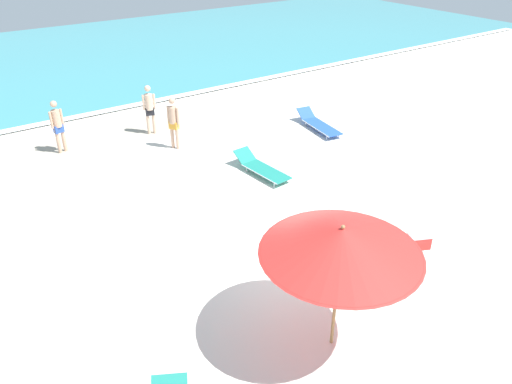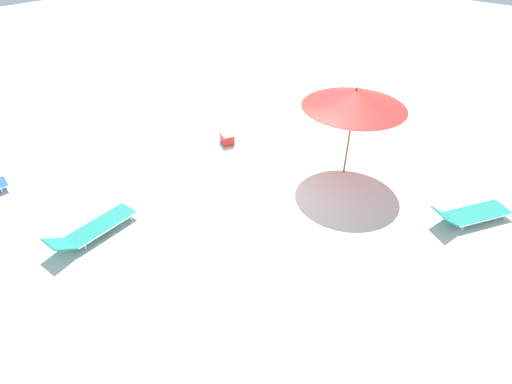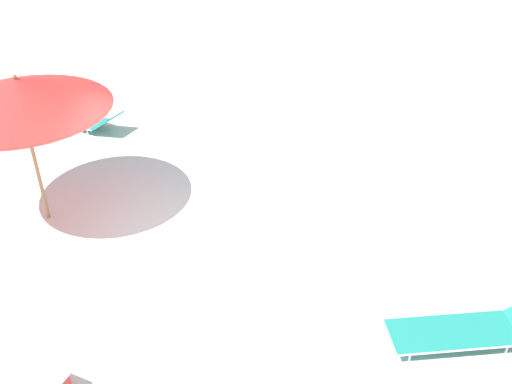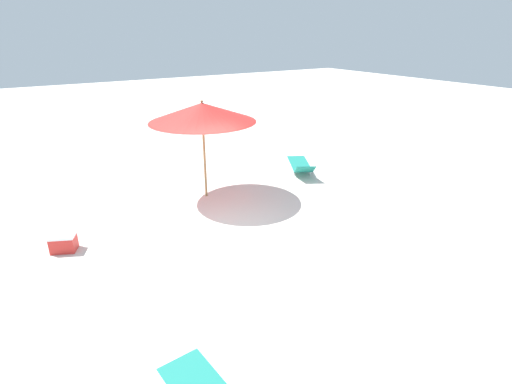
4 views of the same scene
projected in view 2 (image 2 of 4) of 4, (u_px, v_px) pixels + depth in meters
ground_plane at (270, 198)px, 10.75m from camera, size 60.00×60.00×0.16m
beach_umbrella at (355, 99)px, 10.27m from camera, size 2.74×2.74×2.59m
sun_lounger_beside_umbrella at (471, 214)px, 9.76m from camera, size 1.53×2.12×0.50m
sun_lounger_near_water_left at (93, 229)px, 9.32m from camera, size 0.79×2.15×0.49m
cooler_box at (227, 138)px, 12.91m from camera, size 0.60×0.53×0.37m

